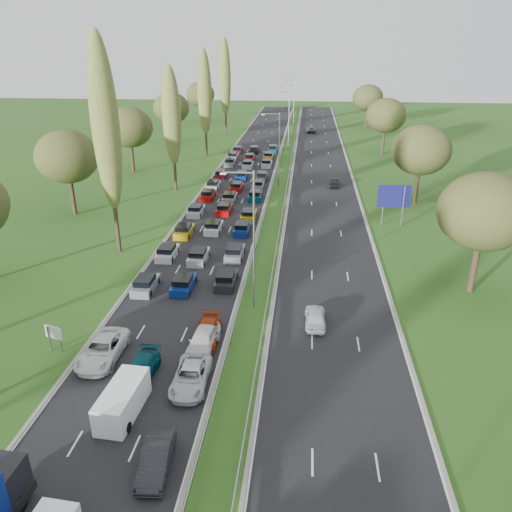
% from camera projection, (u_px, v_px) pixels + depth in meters
% --- Properties ---
extents(ground, '(260.00, 260.00, 0.00)m').
position_uv_depth(ground, '(279.00, 191.00, 77.07)').
color(ground, '#274D18').
rests_on(ground, ground).
extents(near_carriageway, '(10.50, 215.00, 0.04)m').
position_uv_depth(near_carriageway, '(238.00, 186.00, 79.99)').
color(near_carriageway, black).
rests_on(near_carriageway, ground).
extents(far_carriageway, '(10.50, 215.00, 0.04)m').
position_uv_depth(far_carriageway, '(323.00, 188.00, 78.73)').
color(far_carriageway, black).
rests_on(far_carriageway, ground).
extents(central_reservation, '(2.36, 215.00, 0.32)m').
position_uv_depth(central_reservation, '(280.00, 183.00, 79.14)').
color(central_reservation, gray).
rests_on(central_reservation, ground).
extents(lamp_columns, '(0.18, 140.18, 12.00)m').
position_uv_depth(lamp_columns, '(279.00, 155.00, 72.88)').
color(lamp_columns, gray).
rests_on(lamp_columns, ground).
extents(poplar_row, '(2.80, 127.80, 22.44)m').
position_uv_depth(poplar_row, '(149.00, 118.00, 62.86)').
color(poplar_row, '#2D2116').
rests_on(poplar_row, ground).
extents(woodland_left, '(8.00, 166.00, 11.10)m').
position_uv_depth(woodland_left, '(54.00, 163.00, 60.63)').
color(woodland_left, '#2D2116').
rests_on(woodland_left, ground).
extents(woodland_right, '(8.00, 153.00, 11.10)m').
position_uv_depth(woodland_right, '(435.00, 164.00, 60.04)').
color(woodland_right, '#2D2116').
rests_on(woodland_right, ground).
extents(traffic_queue_fill, '(9.12, 68.91, 0.80)m').
position_uv_depth(traffic_queue_fill, '(234.00, 191.00, 75.23)').
color(traffic_queue_fill, slate).
rests_on(traffic_queue_fill, ground).
extents(near_car_2, '(2.58, 5.55, 1.54)m').
position_uv_depth(near_car_2, '(103.00, 350.00, 35.83)').
color(near_car_2, white).
rests_on(near_car_2, near_carriageway).
extents(near_car_7, '(1.99, 4.55, 1.30)m').
position_uv_depth(near_car_7, '(140.00, 370.00, 33.83)').
color(near_car_7, '#053D4E').
rests_on(near_car_7, near_carriageway).
extents(near_car_9, '(1.79, 4.33, 1.39)m').
position_uv_depth(near_car_9, '(156.00, 459.00, 26.53)').
color(near_car_9, black).
rests_on(near_car_9, near_carriageway).
extents(near_car_10, '(2.38, 4.97, 1.37)m').
position_uv_depth(near_car_10, '(191.00, 377.00, 33.07)').
color(near_car_10, silver).
rests_on(near_car_10, near_carriageway).
extents(near_car_11, '(1.99, 4.63, 1.33)m').
position_uv_depth(near_car_11, '(207.00, 332.00, 38.21)').
color(near_car_11, '#A32B0A').
rests_on(near_car_11, near_carriageway).
extents(near_car_12, '(2.20, 4.76, 1.58)m').
position_uv_depth(near_car_12, '(203.00, 340.00, 36.99)').
color(near_car_12, silver).
rests_on(near_car_12, near_carriageway).
extents(far_car_0, '(1.70, 4.11, 1.39)m').
position_uv_depth(far_car_0, '(315.00, 317.00, 40.28)').
color(far_car_0, silver).
rests_on(far_car_0, far_carriageway).
extents(far_car_1, '(1.60, 4.05, 1.31)m').
position_uv_depth(far_car_1, '(334.00, 182.00, 79.38)').
color(far_car_1, black).
rests_on(far_car_1, far_carriageway).
extents(far_car_2, '(2.52, 5.05, 1.37)m').
position_uv_depth(far_car_2, '(311.00, 129.00, 127.37)').
color(far_car_2, slate).
rests_on(far_car_2, far_carriageway).
extents(white_van_rear, '(1.86, 4.75, 1.91)m').
position_uv_depth(white_van_rear, '(124.00, 398.00, 30.63)').
color(white_van_rear, white).
rests_on(white_van_rear, near_carriageway).
extents(info_sign, '(1.45, 0.58, 2.10)m').
position_uv_depth(info_sign, '(54.00, 335.00, 36.52)').
color(info_sign, gray).
rests_on(info_sign, ground).
extents(direction_sign, '(4.00, 0.23, 5.20)m').
position_uv_depth(direction_sign, '(394.00, 198.00, 61.10)').
color(direction_sign, gray).
rests_on(direction_sign, ground).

